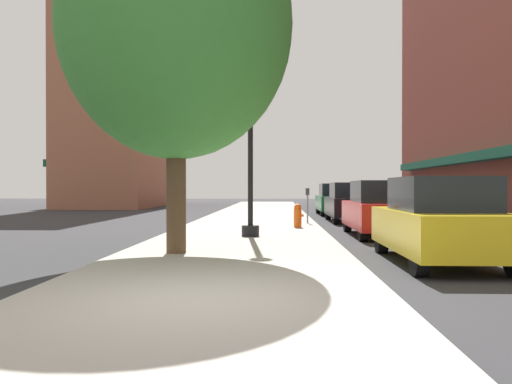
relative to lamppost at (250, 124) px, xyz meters
The scene contains 11 objects.
ground_plane 10.93m from the lamppost, 68.52° to the left, with size 90.00×90.00×0.00m, color #2D2D30.
sidewalk_slab 11.17m from the lamppost, 90.94° to the left, with size 4.80×50.00×0.12m, color #A8A399.
building_far_background 31.51m from the lamppost, 111.28° to the left, with size 6.80×18.00×19.56m.
lamppost is the anchor object (origin of this frame).
fire_hydrant 4.57m from the lamppost, 67.33° to the left, with size 0.33×0.26×0.79m.
parking_meter_near 6.27m from the lamppost, 71.30° to the left, with size 0.14×0.09×1.31m.
tree_near 4.30m from the lamppost, 109.56° to the right, with size 4.76×4.76×7.40m.
car_yellow 6.25m from the lamppost, 48.46° to the right, with size 1.80×4.30×1.66m.
car_red 4.74m from the lamppost, 20.87° to the left, with size 1.80×4.30×1.66m.
car_black 9.32m from the lamppost, 64.89° to the left, with size 1.80×4.30×1.66m.
car_green 14.78m from the lamppost, 74.80° to the left, with size 1.80×4.30×1.66m.
Camera 1 is at (0.89, -6.55, 1.46)m, focal length 38.12 mm.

